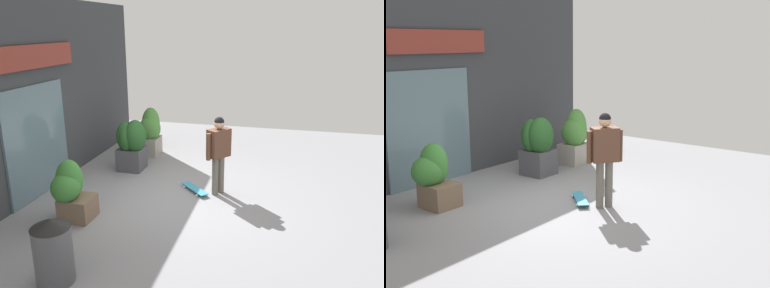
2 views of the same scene
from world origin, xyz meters
TOP-DOWN VIEW (x-y plane):
  - ground_plane at (0.00, 0.00)m, footprint 12.00×12.00m
  - building_facade at (-0.01, 2.92)m, footprint 8.29×0.31m
  - skateboarder at (0.42, -0.72)m, footprint 0.51×0.48m
  - skateboard at (0.39, -0.23)m, footprint 0.69×0.70m
  - planter_box_left at (1.22, 1.51)m, footprint 0.66×0.69m
  - planter_box_right at (-1.28, 1.60)m, footprint 0.66×0.65m
  - planter_box_mid at (2.51, 1.49)m, footprint 0.70×0.59m
  - trash_bin at (-2.92, 0.89)m, footprint 0.53×0.53m

SIDE VIEW (x-z plane):
  - ground_plane at x=0.00m, z-range 0.00..0.00m
  - skateboard at x=0.39m, z-range 0.02..0.10m
  - trash_bin at x=-2.92m, z-range 0.00..0.94m
  - planter_box_right at x=-1.28m, z-range 0.00..1.09m
  - planter_box_mid at x=2.51m, z-range 0.02..1.27m
  - planter_box_left at x=1.22m, z-range 0.06..1.30m
  - skateboarder at x=0.42m, z-range 0.18..1.79m
  - building_facade at x=-0.01m, z-range -0.02..3.85m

